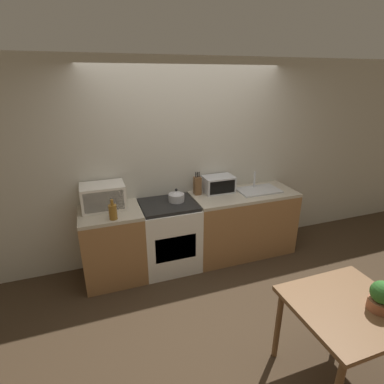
{
  "coord_description": "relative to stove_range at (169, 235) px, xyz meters",
  "views": [
    {
      "loc": [
        -1.21,
        -2.42,
        2.36
      ],
      "look_at": [
        -0.08,
        0.78,
        1.05
      ],
      "focal_mm": 28.0,
      "sensor_mm": 36.0,
      "label": 1
    }
  ],
  "objects": [
    {
      "name": "counter_right_run",
      "position": [
        1.06,
        0.0,
        0.0
      ],
      "size": [
        1.42,
        0.62,
        0.9
      ],
      "color": "olive",
      "rests_on": "ground_plane"
    },
    {
      "name": "counter_left_run",
      "position": [
        -0.71,
        0.0,
        0.0
      ],
      "size": [
        0.71,
        0.62,
        0.9
      ],
      "color": "olive",
      "rests_on": "ground_plane"
    },
    {
      "name": "stove_range",
      "position": [
        0.0,
        0.0,
        0.0
      ],
      "size": [
        0.7,
        0.62,
        0.9
      ],
      "color": "silver",
      "rests_on": "ground_plane"
    },
    {
      "name": "ground_plane",
      "position": [
        0.35,
        -0.88,
        -0.45
      ],
      "size": [
        16.0,
        16.0,
        0.0
      ],
      "primitive_type": "plane",
      "color": "#3D2D1E"
    },
    {
      "name": "potted_plant",
      "position": [
        1.05,
        -2.09,
        0.41
      ],
      "size": [
        0.17,
        0.17,
        0.24
      ],
      "color": "#9E5B3D",
      "rests_on": "dining_table"
    },
    {
      "name": "kettle",
      "position": [
        0.12,
        0.03,
        0.52
      ],
      "size": [
        0.2,
        0.2,
        0.17
      ],
      "color": "#B7B7BC",
      "rests_on": "stove_range"
    },
    {
      "name": "sink_basin",
      "position": [
        1.28,
        0.01,
        0.47
      ],
      "size": [
        0.56,
        0.35,
        0.24
      ],
      "color": "silver",
      "rests_on": "counter_right_run"
    },
    {
      "name": "knife_block",
      "position": [
        0.45,
        0.17,
        0.57
      ],
      "size": [
        0.09,
        0.09,
        0.31
      ],
      "color": "brown",
      "rests_on": "counter_right_run"
    },
    {
      "name": "toaster_oven",
      "position": [
        0.74,
        0.15,
        0.56
      ],
      "size": [
        0.41,
        0.27,
        0.22
      ],
      "color": "silver",
      "rests_on": "counter_right_run"
    },
    {
      "name": "wall_back",
      "position": [
        0.35,
        0.34,
        0.85
      ],
      "size": [
        10.0,
        0.06,
        2.6
      ],
      "color": "beige",
      "rests_on": "ground_plane"
    },
    {
      "name": "bottle",
      "position": [
        -0.68,
        -0.22,
        0.54
      ],
      "size": [
        0.09,
        0.09,
        0.23
      ],
      "color": "olive",
      "rests_on": "counter_left_run"
    },
    {
      "name": "dining_table",
      "position": [
        0.88,
        -1.99,
        0.19
      ],
      "size": [
        0.85,
        0.78,
        0.74
      ],
      "color": "brown",
      "rests_on": "ground_plane"
    },
    {
      "name": "microwave",
      "position": [
        -0.76,
        0.12,
        0.6
      ],
      "size": [
        0.5,
        0.34,
        0.3
      ],
      "color": "silver",
      "rests_on": "counter_left_run"
    }
  ]
}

